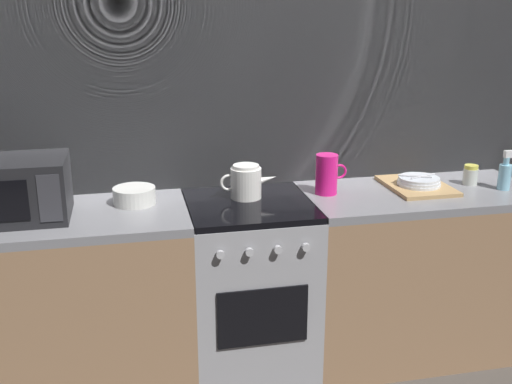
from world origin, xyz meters
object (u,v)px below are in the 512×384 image
object	(u,v)px
spice_jar	(470,175)
dish_pile	(418,184)
stove_unit	(249,288)
kettle	(246,182)
pitcher	(327,174)
spray_bottle	(505,174)
microwave	(14,189)
mixing_bowl	(134,196)

from	to	relation	value
spice_jar	dish_pile	bearing A→B (deg)	-179.05
dish_pile	spice_jar	world-z (taller)	spice_jar
stove_unit	kettle	bearing A→B (deg)	89.97
pitcher	spray_bottle	xyz separation A→B (m)	(0.91, -0.12, -0.02)
microwave	dish_pile	bearing A→B (deg)	1.33
pitcher	stove_unit	bearing A→B (deg)	-171.59
mixing_bowl	pitcher	size ratio (longest dim) A/B	1.00
microwave	mixing_bowl	size ratio (longest dim) A/B	2.30
pitcher	spray_bottle	bearing A→B (deg)	-7.81
pitcher	kettle	bearing A→B (deg)	177.78
kettle	spice_jar	bearing A→B (deg)	-1.17
pitcher	spray_bottle	size ratio (longest dim) A/B	0.99
stove_unit	mixing_bowl	xyz separation A→B (m)	(-0.54, 0.10, 0.49)
mixing_bowl	dish_pile	xyz separation A→B (m)	(1.43, -0.05, -0.02)
stove_unit	dish_pile	distance (m)	1.01
microwave	spice_jar	bearing A→B (deg)	1.28
stove_unit	spray_bottle	size ratio (longest dim) A/B	4.43
spray_bottle	pitcher	bearing A→B (deg)	172.19
microwave	pitcher	bearing A→B (deg)	2.32
pitcher	spice_jar	xyz separation A→B (m)	(0.79, -0.01, -0.05)
microwave	pitcher	xyz separation A→B (m)	(1.46, 0.06, -0.03)
pitcher	spice_jar	bearing A→B (deg)	-0.64
spray_bottle	stove_unit	bearing A→B (deg)	177.19
microwave	spray_bottle	world-z (taller)	microwave
dish_pile	pitcher	bearing A→B (deg)	178.39
stove_unit	dish_pile	world-z (taller)	dish_pile
pitcher	spray_bottle	distance (m)	0.92
mixing_bowl	dish_pile	distance (m)	1.43
stove_unit	spray_bottle	bearing A→B (deg)	-2.81
mixing_bowl	kettle	bearing A→B (deg)	-2.37
mixing_bowl	spice_jar	distance (m)	1.73
pitcher	spice_jar	distance (m)	0.79
microwave	dish_pile	distance (m)	1.95
mixing_bowl	spray_bottle	distance (m)	1.86
kettle	mixing_bowl	world-z (taller)	kettle
microwave	spray_bottle	size ratio (longest dim) A/B	2.27
dish_pile	spice_jar	bearing A→B (deg)	0.95
stove_unit	mixing_bowl	size ratio (longest dim) A/B	4.50
stove_unit	microwave	xyz separation A→B (m)	(-1.05, 0.00, 0.59)
mixing_bowl	spice_jar	xyz separation A→B (m)	(1.73, -0.05, 0.01)
mixing_bowl	pitcher	distance (m)	0.95
spice_jar	spray_bottle	size ratio (longest dim) A/B	0.52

